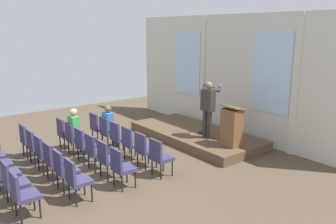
{
  "coord_description": "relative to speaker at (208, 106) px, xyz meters",
  "views": [
    {
      "loc": [
        7.94,
        -3.18,
        3.48
      ],
      "look_at": [
        0.22,
        2.78,
        1.13
      ],
      "focal_mm": 37.23,
      "sensor_mm": 36.0,
      "label": 1
    }
  ],
  "objects": [
    {
      "name": "audience_r1_c1",
      "position": [
        -1.72,
        -3.41,
        -0.52
      ],
      "size": [
        0.36,
        0.39,
        1.34
      ],
      "color": "#2D2D33",
      "rests_on": "ground"
    },
    {
      "name": "rear_partition",
      "position": [
        -0.72,
        1.48,
        0.71
      ],
      "size": [
        9.18,
        0.14,
        3.92
      ],
      "color": "beige",
      "rests_on": "ground"
    },
    {
      "name": "chair_r0_c1",
      "position": [
        -1.72,
        -2.44,
        -0.73
      ],
      "size": [
        0.46,
        0.44,
        0.94
      ],
      "color": "black",
      "rests_on": "ground"
    },
    {
      "name": "chair_r1_c1",
      "position": [
        -1.72,
        -3.49,
        -0.73
      ],
      "size": [
        0.46,
        0.44,
        0.94
      ],
      "color": "black",
      "rests_on": "ground"
    },
    {
      "name": "chair_r0_c5",
      "position": [
        0.89,
        -2.44,
        -0.73
      ],
      "size": [
        0.46,
        0.44,
        0.94
      ],
      "color": "black",
      "rests_on": "ground"
    },
    {
      "name": "chair_r2_c1",
      "position": [
        -1.72,
        -4.54,
        -0.73
      ],
      "size": [
        0.46,
        0.44,
        0.94
      ],
      "color": "black",
      "rests_on": "ground"
    },
    {
      "name": "chair_r1_c2",
      "position": [
        -1.07,
        -3.49,
        -0.73
      ],
      "size": [
        0.46,
        0.44,
        0.94
      ],
      "color": "black",
      "rests_on": "ground"
    },
    {
      "name": "chair_r2_c0",
      "position": [
        -2.37,
        -4.54,
        -0.73
      ],
      "size": [
        0.46,
        0.44,
        0.94
      ],
      "color": "black",
      "rests_on": "ground"
    },
    {
      "name": "chair_r2_c5",
      "position": [
        0.89,
        -4.54,
        -0.73
      ],
      "size": [
        0.46,
        0.44,
        0.94
      ],
      "color": "black",
      "rests_on": "ground"
    },
    {
      "name": "audience_r0_c1",
      "position": [
        -1.72,
        -2.36,
        -0.55
      ],
      "size": [
        0.36,
        0.39,
        1.29
      ],
      "color": "#2D2D33",
      "rests_on": "ground"
    },
    {
      "name": "chair_r0_c4",
      "position": [
        0.24,
        -2.44,
        -0.73
      ],
      "size": [
        0.46,
        0.44,
        0.94
      ],
      "color": "black",
      "rests_on": "ground"
    },
    {
      "name": "chair_r2_c4",
      "position": [
        0.24,
        -4.54,
        -0.73
      ],
      "size": [
        0.46,
        0.44,
        0.94
      ],
      "color": "black",
      "rests_on": "ground"
    },
    {
      "name": "ground_plane",
      "position": [
        -0.74,
        -3.87,
        -1.26
      ],
      "size": [
        13.94,
        13.94,
        0.0
      ],
      "primitive_type": "plane",
      "color": "brown"
    },
    {
      "name": "chair_r0_c3",
      "position": [
        -0.41,
        -2.44,
        -0.73
      ],
      "size": [
        0.46,
        0.44,
        0.94
      ],
      "color": "black",
      "rests_on": "ground"
    },
    {
      "name": "chair_r0_c0",
      "position": [
        -2.37,
        -2.44,
        -0.73
      ],
      "size": [
        0.46,
        0.44,
        0.94
      ],
      "color": "black",
      "rests_on": "ground"
    },
    {
      "name": "chair_r1_c4",
      "position": [
        0.24,
        -3.49,
        -0.73
      ],
      "size": [
        0.46,
        0.44,
        0.94
      ],
      "color": "black",
      "rests_on": "ground"
    },
    {
      "name": "chair_r3_c3",
      "position": [
        -0.41,
        -5.59,
        -0.73
      ],
      "size": [
        0.46,
        0.44,
        0.94
      ],
      "color": "black",
      "rests_on": "ground"
    },
    {
      "name": "chair_r1_c0",
      "position": [
        -2.37,
        -3.49,
        -0.73
      ],
      "size": [
        0.46,
        0.44,
        0.94
      ],
      "color": "black",
      "rests_on": "ground"
    },
    {
      "name": "mic_stand",
      "position": [
        -0.42,
        0.21,
        -0.65
      ],
      "size": [
        0.28,
        0.28,
        1.56
      ],
      "color": "black",
      "rests_on": "stage_platform"
    },
    {
      "name": "speaker",
      "position": [
        0.0,
        0.0,
        0.0
      ],
      "size": [
        0.5,
        0.69,
        1.7
      ],
      "color": "#332D28",
      "rests_on": "stage_platform"
    },
    {
      "name": "chair_r0_c2",
      "position": [
        -1.07,
        -2.44,
        -0.73
      ],
      "size": [
        0.46,
        0.44,
        0.94
      ],
      "color": "black",
      "rests_on": "ground"
    },
    {
      "name": "chair_r2_c2",
      "position": [
        -1.07,
        -4.54,
        -0.73
      ],
      "size": [
        0.46,
        0.44,
        0.94
      ],
      "color": "black",
      "rests_on": "ground"
    },
    {
      "name": "chair_r2_c3",
      "position": [
        -0.41,
        -4.54,
        -0.73
      ],
      "size": [
        0.46,
        0.44,
        0.94
      ],
      "color": "black",
      "rests_on": "ground"
    },
    {
      "name": "stage_platform",
      "position": [
        -0.74,
        0.17,
        -1.12
      ],
      "size": [
        4.46,
        2.04,
        0.28
      ],
      "primitive_type": "cube",
      "color": "brown",
      "rests_on": "ground"
    },
    {
      "name": "lectern",
      "position": [
        0.94,
        0.01,
        -0.43
      ],
      "size": [
        0.6,
        0.48,
        1.16
      ],
      "color": "brown",
      "rests_on": "stage_platform"
    },
    {
      "name": "chair_r3_c5",
      "position": [
        0.89,
        -5.59,
        -0.73
      ],
      "size": [
        0.46,
        0.44,
        0.94
      ],
      "color": "black",
      "rests_on": "ground"
    },
    {
      "name": "chair_r1_c3",
      "position": [
        -0.41,
        -3.49,
        -0.73
      ],
      "size": [
        0.46,
        0.44,
        0.94
      ],
      "color": "black",
      "rests_on": "ground"
    },
    {
      "name": "chair_r3_c4",
      "position": [
        0.24,
        -5.59,
        -0.73
      ],
      "size": [
        0.46,
        0.44,
        0.94
      ],
      "color": "black",
      "rests_on": "ground"
    },
    {
      "name": "chair_r1_c5",
      "position": [
        0.89,
        -3.49,
        -0.73
      ],
      "size": [
        0.46,
        0.44,
        0.94
      ],
      "color": "black",
      "rests_on": "ground"
    }
  ]
}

